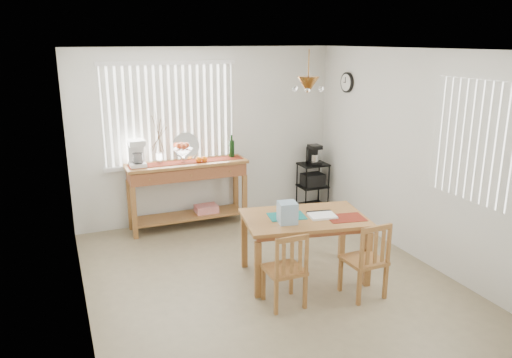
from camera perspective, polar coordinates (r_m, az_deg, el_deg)
name	(u,v)px	position (r m, az deg, el deg)	size (l,w,h in m)	color
ground	(266,278)	(5.97, 1.14, -11.23)	(4.00, 4.50, 0.01)	gray
room_shell	(266,135)	(5.44, 1.21, 5.00)	(4.20, 4.70, 2.70)	silver
sideboard	(188,178)	(7.35, -7.77, 0.08)	(1.75, 0.49, 0.99)	#9E6935
sideboard_items	(166,153)	(7.20, -10.27, 2.94)	(1.66, 0.42, 0.75)	maroon
wire_cart	(313,182)	(8.19, 6.50, -0.30)	(0.45, 0.36, 0.76)	black
cart_items	(313,155)	(8.09, 6.57, 2.77)	(0.18, 0.22, 0.31)	black
dining_table	(304,223)	(5.78, 5.54, -5.08)	(1.52, 1.12, 0.74)	#9E6935
table_items	(296,213)	(5.58, 4.63, -3.95)	(1.06, 0.67, 0.24)	#14716D
chair_left	(286,270)	(5.23, 3.42, -10.34)	(0.38, 0.38, 0.83)	#9E6935
chair_right	(366,260)	(5.52, 12.46, -9.06)	(0.42, 0.42, 0.86)	#9E6935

